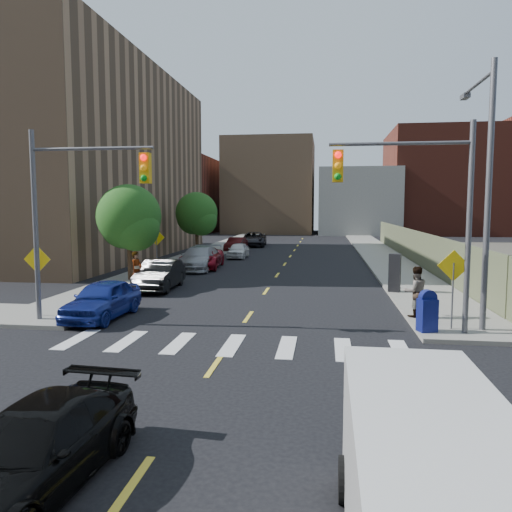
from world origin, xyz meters
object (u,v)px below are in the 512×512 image
(parked_car_red, at_px, (202,258))
(pedestrian_west, at_px, (137,271))
(parked_car_blue, at_px, (102,300))
(mailbox, at_px, (427,311))
(black_sedan, at_px, (35,449))
(parked_car_maroon, at_px, (236,244))
(cargo_van, at_px, (427,484))
(parked_car_white, at_px, (238,250))
(payphone, at_px, (395,273))
(pedestrian_east, at_px, (415,292))
(parked_car_silver, at_px, (199,258))
(parked_car_black, at_px, (160,275))
(parked_car_grey, at_px, (254,239))

(parked_car_red, relative_size, pedestrian_west, 2.82)
(parked_car_blue, xyz_separation_m, mailbox, (11.80, -1.00, 0.10))
(black_sedan, bearing_deg, parked_car_red, 103.01)
(parked_car_maroon, distance_m, cargo_van, 42.42)
(parked_car_white, distance_m, cargo_van, 36.08)
(payphone, distance_m, pedestrian_east, 5.62)
(parked_car_maroon, relative_size, pedestrian_east, 2.11)
(parked_car_silver, bearing_deg, cargo_van, -69.17)
(parked_car_black, distance_m, parked_car_silver, 8.16)
(cargo_van, bearing_deg, parked_car_maroon, 103.64)
(black_sedan, bearing_deg, parked_car_maroon, 100.13)
(payphone, bearing_deg, parked_car_silver, 160.12)
(parked_car_maroon, relative_size, cargo_van, 0.87)
(parked_car_maroon, height_order, mailbox, mailbox)
(parked_car_blue, distance_m, mailbox, 11.84)
(black_sedan, relative_size, pedestrian_west, 2.25)
(parked_car_white, bearing_deg, black_sedan, -84.95)
(parked_car_grey, relative_size, pedestrian_west, 2.88)
(cargo_van, relative_size, mailbox, 3.30)
(pedestrian_west, bearing_deg, parked_car_silver, 9.96)
(parked_car_red, xyz_separation_m, cargo_van, (9.59, -27.86, 0.35))
(parked_car_silver, height_order, mailbox, parked_car_silver)
(parked_car_black, relative_size, pedestrian_east, 2.45)
(pedestrian_west, bearing_deg, parked_car_blue, -157.02)
(parked_car_maroon, xyz_separation_m, pedestrian_west, (-0.80, -23.52, 0.45))
(parked_car_silver, relative_size, black_sedan, 1.26)
(parked_car_maroon, relative_size, pedestrian_west, 2.09)
(parked_car_white, xyz_separation_m, mailbox, (10.50, -23.93, 0.19))
(parked_car_grey, relative_size, payphone, 2.99)
(parked_car_black, relative_size, parked_car_white, 1.24)
(black_sedan, xyz_separation_m, pedestrian_east, (7.71, 12.37, 0.47))
(parked_car_blue, relative_size, parked_car_grey, 0.78)
(parked_car_red, height_order, cargo_van, cargo_van)
(cargo_van, height_order, payphone, cargo_van)
(parked_car_black, height_order, cargo_van, cargo_van)
(black_sedan, bearing_deg, pedestrian_east, 62.41)
(parked_car_red, height_order, parked_car_grey, parked_car_grey)
(mailbox, bearing_deg, pedestrian_east, 71.12)
(pedestrian_west, bearing_deg, parked_car_maroon, 12.92)
(black_sedan, height_order, pedestrian_east, pedestrian_east)
(parked_car_red, distance_m, parked_car_silver, 0.76)
(parked_car_maroon, xyz_separation_m, pedestrian_east, (11.80, -27.91, 0.44))
(parked_car_silver, relative_size, cargo_van, 1.18)
(parked_car_black, height_order, pedestrian_west, pedestrian_west)
(parked_car_silver, height_order, cargo_van, cargo_van)
(pedestrian_west, bearing_deg, pedestrian_east, -94.32)
(cargo_van, distance_m, pedestrian_west, 20.61)
(parked_car_red, xyz_separation_m, mailbox, (11.80, -16.68, 0.08))
(parked_car_blue, bearing_deg, parked_car_red, 91.76)
(parked_car_grey, relative_size, cargo_van, 1.20)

